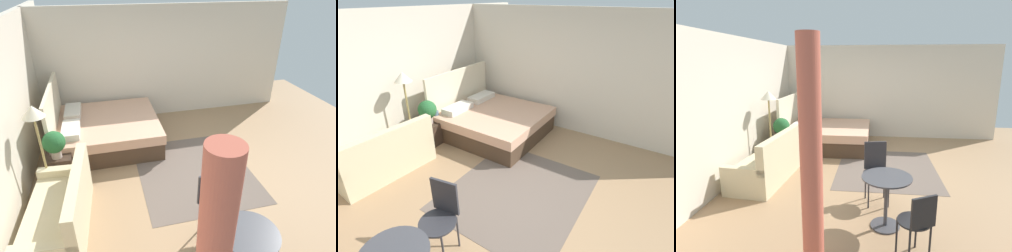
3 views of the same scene
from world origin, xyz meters
TOP-DOWN VIEW (x-y plane):
  - ground_plane at (0.00, 0.00)m, footprint 8.62×8.96m
  - wall_back at (0.00, 2.98)m, footprint 8.62×0.12m
  - wall_right at (2.81, 0.00)m, footprint 0.12×5.96m
  - area_rug at (0.24, 0.11)m, footprint 2.22×1.99m
  - bed at (1.64, 1.60)m, footprint 1.93×2.04m
  - couch at (-0.55, 2.30)m, footprint 1.65×0.90m
  - nightstand at (0.69, 2.42)m, footprint 0.49×0.43m
  - potted_plant at (0.59, 2.43)m, footprint 0.37×0.37m
  - vase at (0.81, 2.46)m, footprint 0.13×0.13m
  - floor_lamp at (0.24, 2.55)m, footprint 0.32×0.32m
  - balcony_table at (-1.81, 0.20)m, footprint 0.65×0.65m
  - cafe_chair_near_window at (-1.10, 0.34)m, footprint 0.50×0.50m
  - cafe_chair_near_couch at (-2.43, -0.11)m, footprint 0.49×0.49m
  - curtain_right at (-2.56, 1.00)m, footprint 0.23×0.23m

SIDE VIEW (x-z plane):
  - ground_plane at x=0.00m, z-range -0.02..0.00m
  - area_rug at x=0.24m, z-range 0.00..0.01m
  - nightstand at x=0.69m, z-range 0.00..0.45m
  - couch at x=-0.55m, z-range -0.16..0.73m
  - bed at x=1.64m, z-range -0.35..0.97m
  - balcony_table at x=-1.81m, z-range 0.14..0.85m
  - cafe_chair_near_couch at x=-2.43m, z-range 0.09..0.90m
  - vase at x=0.81m, z-range 0.45..0.63m
  - cafe_chair_near_window at x=-1.10m, z-range 0.10..1.03m
  - potted_plant at x=0.59m, z-range 0.49..0.98m
  - curtain_right at x=-2.56m, z-range 0.00..2.40m
  - wall_back at x=0.00m, z-range 0.00..2.60m
  - wall_right at x=2.81m, z-range 0.00..2.60m
  - floor_lamp at x=0.24m, z-range 0.53..2.10m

